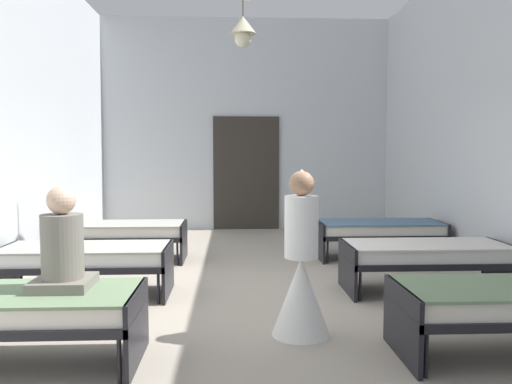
{
  "coord_description": "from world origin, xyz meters",
  "views": [
    {
      "loc": [
        -0.3,
        -5.76,
        1.63
      ],
      "look_at": [
        0.0,
        0.61,
        1.14
      ],
      "focal_mm": 35.57,
      "sensor_mm": 36.0,
      "label": 1
    }
  ],
  "objects_px": {
    "bed_left_row_1": "(85,258)",
    "bed_right_row_1": "(426,255)",
    "bed_left_row_0": "(14,309)",
    "bed_right_row_2": "(379,230)",
    "nurse_near_aisle": "(301,277)",
    "bed_left_row_2": "(122,232)",
    "patient_seated_primary": "(63,251)"
  },
  "relations": [
    {
      "from": "bed_left_row_1",
      "to": "nurse_near_aisle",
      "type": "relative_size",
      "value": 1.28
    },
    {
      "from": "bed_right_row_2",
      "to": "nurse_near_aisle",
      "type": "xyz_separation_m",
      "value": [
        -1.66,
        -3.25,
        0.09
      ]
    },
    {
      "from": "bed_left_row_0",
      "to": "bed_left_row_1",
      "type": "height_order",
      "value": "same"
    },
    {
      "from": "bed_right_row_2",
      "to": "patient_seated_primary",
      "type": "xyz_separation_m",
      "value": [
        -3.59,
        -3.71,
        0.43
      ]
    },
    {
      "from": "bed_left_row_0",
      "to": "patient_seated_primary",
      "type": "height_order",
      "value": "patient_seated_primary"
    },
    {
      "from": "bed_right_row_2",
      "to": "patient_seated_primary",
      "type": "relative_size",
      "value": 2.37
    },
    {
      "from": "bed_left_row_0",
      "to": "bed_right_row_1",
      "type": "bearing_deg",
      "value": 25.76
    },
    {
      "from": "bed_left_row_0",
      "to": "patient_seated_primary",
      "type": "relative_size",
      "value": 2.37
    },
    {
      "from": "patient_seated_primary",
      "to": "nurse_near_aisle",
      "type": "bearing_deg",
      "value": 13.5
    },
    {
      "from": "bed_left_row_1",
      "to": "bed_left_row_2",
      "type": "distance_m",
      "value": 1.9
    },
    {
      "from": "bed_left_row_1",
      "to": "nurse_near_aisle",
      "type": "bearing_deg",
      "value": -30.57
    },
    {
      "from": "bed_left_row_1",
      "to": "bed_right_row_1",
      "type": "distance_m",
      "value": 3.94
    },
    {
      "from": "bed_left_row_2",
      "to": "patient_seated_primary",
      "type": "distance_m",
      "value": 3.75
    },
    {
      "from": "bed_right_row_1",
      "to": "bed_right_row_2",
      "type": "xyz_separation_m",
      "value": [
        0.0,
        1.9,
        0.0
      ]
    },
    {
      "from": "bed_left_row_1",
      "to": "patient_seated_primary",
      "type": "relative_size",
      "value": 2.37
    },
    {
      "from": "bed_left_row_0",
      "to": "bed_left_row_1",
      "type": "xyz_separation_m",
      "value": [
        0.0,
        1.9,
        0.0
      ]
    },
    {
      "from": "bed_left_row_0",
      "to": "bed_right_row_2",
      "type": "distance_m",
      "value": 5.47
    },
    {
      "from": "bed_left_row_2",
      "to": "nurse_near_aisle",
      "type": "relative_size",
      "value": 1.28
    },
    {
      "from": "bed_left_row_1",
      "to": "bed_right_row_1",
      "type": "bearing_deg",
      "value": 0.0
    },
    {
      "from": "bed_left_row_0",
      "to": "nurse_near_aisle",
      "type": "relative_size",
      "value": 1.28
    },
    {
      "from": "bed_left_row_0",
      "to": "bed_right_row_2",
      "type": "height_order",
      "value": "same"
    },
    {
      "from": "nurse_near_aisle",
      "to": "bed_left_row_2",
      "type": "bearing_deg",
      "value": 119.77
    },
    {
      "from": "bed_left_row_1",
      "to": "bed_right_row_1",
      "type": "xyz_separation_m",
      "value": [
        3.94,
        0.0,
        0.0
      ]
    },
    {
      "from": "bed_left_row_2",
      "to": "bed_right_row_2",
      "type": "distance_m",
      "value": 3.94
    },
    {
      "from": "nurse_near_aisle",
      "to": "bed_left_row_0",
      "type": "bearing_deg",
      "value": -171.62
    },
    {
      "from": "bed_left_row_1",
      "to": "bed_right_row_1",
      "type": "relative_size",
      "value": 1.0
    },
    {
      "from": "nurse_near_aisle",
      "to": "bed_right_row_1",
      "type": "bearing_deg",
      "value": 33.76
    },
    {
      "from": "bed_right_row_2",
      "to": "nurse_near_aisle",
      "type": "bearing_deg",
      "value": -117.07
    },
    {
      "from": "patient_seated_primary",
      "to": "bed_right_row_2",
      "type": "bearing_deg",
      "value": 45.96
    },
    {
      "from": "bed_right_row_2",
      "to": "nurse_near_aisle",
      "type": "relative_size",
      "value": 1.28
    },
    {
      "from": "bed_left_row_0",
      "to": "bed_right_row_1",
      "type": "height_order",
      "value": "same"
    },
    {
      "from": "bed_left_row_0",
      "to": "bed_left_row_2",
      "type": "height_order",
      "value": "same"
    }
  ]
}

